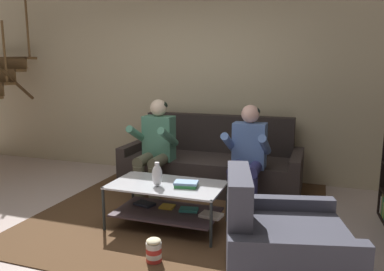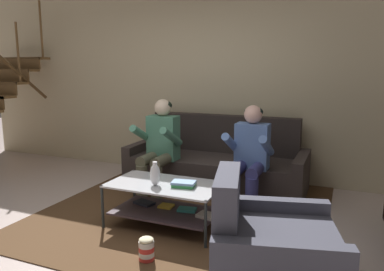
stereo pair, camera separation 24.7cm
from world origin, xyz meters
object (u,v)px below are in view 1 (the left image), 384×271
at_px(person_seated_left, 156,144).
at_px(vase, 157,175).
at_px(book_stack, 186,184).
at_px(popcorn_tub, 154,250).
at_px(person_seated_right, 248,152).
at_px(couch, 212,165).
at_px(armchair, 281,250).
at_px(coffee_table, 168,199).

height_order(person_seated_left, vase, person_seated_left).
relative_size(book_stack, popcorn_tub, 1.18).
height_order(person_seated_right, vase, person_seated_right).
distance_m(person_seated_left, popcorn_tub, 1.79).
xyz_separation_m(person_seated_right, popcorn_tub, (-0.47, -1.56, -0.53)).
relative_size(couch, armchair, 2.18).
distance_m(coffee_table, popcorn_tub, 0.74).
relative_size(person_seated_left, person_seated_right, 1.03).
bearing_deg(vase, couch, 85.33).
height_order(vase, armchair, armchair).
bearing_deg(armchair, person_seated_left, 137.48).
height_order(couch, armchair, couch).
xyz_separation_m(couch, popcorn_tub, (0.11, -2.10, -0.20)).
xyz_separation_m(couch, person_seated_left, (-0.58, -0.54, 0.35)).
xyz_separation_m(person_seated_left, popcorn_tub, (0.69, -1.56, -0.55)).
bearing_deg(book_stack, armchair, -34.81).
xyz_separation_m(book_stack, popcorn_tub, (-0.04, -0.68, -0.37)).
xyz_separation_m(person_seated_right, book_stack, (-0.43, -0.88, -0.16)).
relative_size(person_seated_left, popcorn_tub, 5.72).
xyz_separation_m(vase, book_stack, (0.27, 0.08, -0.09)).
bearing_deg(armchair, book_stack, 145.19).
relative_size(person_seated_right, armchair, 1.09).
relative_size(couch, vase, 9.78).
relative_size(couch, coffee_table, 2.06).
bearing_deg(person_seated_left, person_seated_right, -0.14).
distance_m(person_seated_right, coffee_table, 1.12).
bearing_deg(couch, book_stack, -84.04).
distance_m(person_seated_left, person_seated_right, 1.16).
height_order(couch, person_seated_left, person_seated_left).
bearing_deg(person_seated_left, armchair, -42.52).
bearing_deg(person_seated_left, couch, 42.94).
relative_size(vase, popcorn_tub, 1.14).
relative_size(coffee_table, popcorn_tub, 5.42).
bearing_deg(book_stack, popcorn_tub, -93.36).
bearing_deg(person_seated_right, popcorn_tub, -106.77).
relative_size(couch, book_stack, 9.47).
bearing_deg(person_seated_left, popcorn_tub, -66.24).
height_order(person_seated_left, popcorn_tub, person_seated_left).
distance_m(coffee_table, armchair, 1.37).
xyz_separation_m(person_seated_left, coffee_table, (0.53, -0.87, -0.36)).
bearing_deg(person_seated_left, book_stack, -50.58).
relative_size(person_seated_right, book_stack, 4.73).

